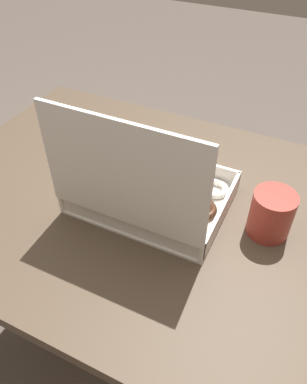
# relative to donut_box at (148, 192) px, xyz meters

# --- Properties ---
(ground_plane) EXTENTS (8.00, 8.00, 0.00)m
(ground_plane) POSITION_rel_donut_box_xyz_m (0.02, -0.03, -0.76)
(ground_plane) COLOR #564C44
(dining_table) EXTENTS (1.04, 0.75, 0.71)m
(dining_table) POSITION_rel_donut_box_xyz_m (0.02, -0.03, -0.16)
(dining_table) COLOR #4C3D2D
(dining_table) RESTS_ON ground_plane
(donut_box) EXTENTS (0.33, 0.25, 0.28)m
(donut_box) POSITION_rel_donut_box_xyz_m (0.00, 0.00, 0.00)
(donut_box) COLOR silver
(donut_box) RESTS_ON dining_table
(coffee_mug) EXTENTS (0.09, 0.09, 0.10)m
(coffee_mug) POSITION_rel_donut_box_xyz_m (-0.25, -0.05, 0.00)
(coffee_mug) COLOR #A3382D
(coffee_mug) RESTS_ON dining_table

